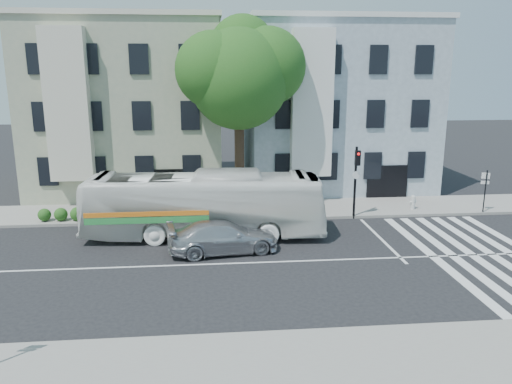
{
  "coord_description": "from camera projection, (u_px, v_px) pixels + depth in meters",
  "views": [
    {
      "loc": [
        -1.7,
        -19.82,
        7.93
      ],
      "look_at": [
        0.43,
        2.87,
        2.4
      ],
      "focal_mm": 35.0,
      "sensor_mm": 36.0,
      "label": 1
    }
  ],
  "objects": [
    {
      "name": "far_sign_pole",
      "position": [
        485.0,
        185.0,
        27.99
      ],
      "size": [
        0.43,
        0.22,
        2.42
      ],
      "rotation": [
        0.0,
        0.0,
        -0.32
      ],
      "color": "black",
      "rests_on": "sidewalk_far"
    },
    {
      "name": "building_left",
      "position": [
        130.0,
        108.0,
        33.78
      ],
      "size": [
        12.0,
        10.0,
        11.0
      ],
      "primitive_type": "cube",
      "color": "gray",
      "rests_on": "ground"
    },
    {
      "name": "sidewalk_far",
      "position": [
        240.0,
        210.0,
        28.92
      ],
      "size": [
        80.0,
        4.0,
        0.15
      ],
      "primitive_type": "cube",
      "color": "gray",
      "rests_on": "ground"
    },
    {
      "name": "street_tree",
      "position": [
        240.0,
        73.0,
        27.81
      ],
      "size": [
        7.3,
        5.9,
        11.1
      ],
      "color": "#2D2116",
      "rests_on": "ground"
    },
    {
      "name": "sedan",
      "position": [
        223.0,
        237.0,
        22.32
      ],
      "size": [
        2.71,
        5.18,
        1.43
      ],
      "primitive_type": "imported",
      "rotation": [
        0.0,
        0.0,
        1.72
      ],
      "color": "silver",
      "rests_on": "ground"
    },
    {
      "name": "bus",
      "position": [
        204.0,
        205.0,
        24.18
      ],
      "size": [
        3.43,
        11.77,
        3.24
      ],
      "primitive_type": "imported",
      "rotation": [
        0.0,
        0.0,
        1.51
      ],
      "color": "white",
      "rests_on": "ground"
    },
    {
      "name": "sidewalk_near",
      "position": [
        278.0,
        371.0,
        13.44
      ],
      "size": [
        80.0,
        4.0,
        0.15
      ],
      "primitive_type": "cube",
      "color": "gray",
      "rests_on": "ground"
    },
    {
      "name": "hedge",
      "position": [
        126.0,
        213.0,
        26.89
      ],
      "size": [
        8.29,
        3.65,
        0.7
      ],
      "primitive_type": null,
      "rotation": [
        0.0,
        0.0,
        -0.34
      ],
      "color": "#2E551B",
      "rests_on": "sidewalk_far"
    },
    {
      "name": "traffic_signal",
      "position": [
        356.0,
        173.0,
        26.9
      ],
      "size": [
        0.42,
        0.52,
        4.0
      ],
      "rotation": [
        0.0,
        0.0,
        0.09
      ],
      "color": "black",
      "rests_on": "ground"
    },
    {
      "name": "ground",
      "position": [
        252.0,
        263.0,
        21.2
      ],
      "size": [
        120.0,
        120.0,
        0.0
      ],
      "primitive_type": "plane",
      "color": "black",
      "rests_on": "ground"
    },
    {
      "name": "building_right",
      "position": [
        333.0,
        107.0,
        35.05
      ],
      "size": [
        12.0,
        10.0,
        11.0
      ],
      "primitive_type": "cube",
      "color": "#8A9AA5",
      "rests_on": "ground"
    },
    {
      "name": "fire_hydrant",
      "position": [
        413.0,
        202.0,
        28.85
      ],
      "size": [
        0.47,
        0.28,
        0.83
      ],
      "rotation": [
        0.0,
        0.0,
        0.29
      ],
      "color": "silver",
      "rests_on": "sidewalk_far"
    }
  ]
}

